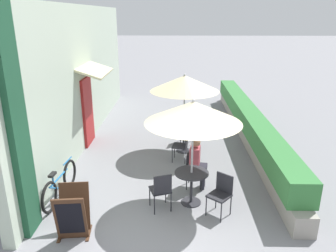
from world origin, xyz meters
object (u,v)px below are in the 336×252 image
object	(u,v)px
patio_table_near	(191,181)
cafe_chair_near_left	(192,167)
patio_umbrella_mid	(185,83)
bicycle_leaning	(60,184)
cafe_chair_near_right	(161,189)
coffee_cup_mid	(186,128)
cafe_chair_mid_left	(185,127)
patio_umbrella_near	(193,112)
patio_table_mid	(184,135)
cafe_chair_mid_right	(183,144)
menu_board	(73,213)
seated_patron_near_left	(197,161)
cafe_chair_near_back	(221,191)

from	to	relation	value
patio_table_near	cafe_chair_near_left	distance (m)	0.71
patio_umbrella_mid	bicycle_leaning	size ratio (longest dim) A/B	1.35
cafe_chair_near_right	coffee_cup_mid	xyz separation A→B (m)	(0.58, 3.04, 0.27)
cafe_chair_mid_left	patio_umbrella_near	bearing A→B (deg)	11.05
patio_table_near	patio_umbrella_near	xyz separation A→B (m)	(0.00, -0.00, 1.56)
cafe_chair_near_right	patio_umbrella_mid	world-z (taller)	patio_umbrella_mid
patio_table_mid	coffee_cup_mid	distance (m)	0.30
patio_umbrella_mid	cafe_chair_mid_right	world-z (taller)	patio_umbrella_mid
patio_table_near	bicycle_leaning	bearing A→B (deg)	177.75
menu_board	patio_table_near	bearing A→B (deg)	20.93
cafe_chair_near_left	cafe_chair_mid_left	xyz separation A→B (m)	(-0.10, 2.87, 0.00)
seated_patron_near_left	coffee_cup_mid	bearing A→B (deg)	-163.86
seated_patron_near_left	cafe_chair_near_back	xyz separation A→B (m)	(0.43, -1.09, -0.17)
patio_table_near	seated_patron_near_left	world-z (taller)	seated_patron_near_left
cafe_chair_near_back	bicycle_leaning	world-z (taller)	cafe_chair_near_back
cafe_chair_mid_left	bicycle_leaning	distance (m)	4.49
cafe_chair_near_back	cafe_chair_mid_left	xyz separation A→B (m)	(-0.64, 3.98, 0.00)
patio_table_near	patio_umbrella_mid	xyz separation A→B (m)	(-0.10, 2.87, 1.56)
cafe_chair_mid_right	bicycle_leaning	size ratio (longest dim) A/B	0.50
cafe_chair_mid_right	cafe_chair_near_back	bearing A→B (deg)	-153.62
cafe_chair_near_left	patio_table_near	bearing A→B (deg)	6.18
bicycle_leaning	menu_board	size ratio (longest dim) A/B	1.85
patio_umbrella_mid	cafe_chair_mid_left	bearing A→B (deg)	85.97
seated_patron_near_left	patio_table_mid	world-z (taller)	seated_patron_near_left
seated_patron_near_left	coffee_cup_mid	xyz separation A→B (m)	(-0.22, 2.04, 0.10)
cafe_chair_mid_left	cafe_chair_mid_right	distance (m)	1.42
patio_table_mid	cafe_chair_mid_left	world-z (taller)	cafe_chair_mid_left
patio_table_near	patio_umbrella_mid	size ratio (longest dim) A/B	0.32
patio_table_mid	bicycle_leaning	world-z (taller)	bicycle_leaning
seated_patron_near_left	cafe_chair_mid_right	xyz separation A→B (m)	(-0.31, 1.47, -0.17)
cafe_chair_near_back	cafe_chair_mid_right	world-z (taller)	same
patio_table_mid	cafe_chair_near_right	bearing A→B (deg)	-99.55
patio_table_near	patio_table_mid	distance (m)	2.87
seated_patron_near_left	patio_umbrella_mid	world-z (taller)	patio_umbrella_mid
patio_umbrella_mid	cafe_chair_mid_left	distance (m)	1.72
cafe_chair_near_back	patio_table_mid	distance (m)	3.34
patio_table_mid	cafe_chair_mid_right	bearing A→B (deg)	-94.03
cafe_chair_mid_right	menu_board	size ratio (longest dim) A/B	0.92
cafe_chair_near_back	bicycle_leaning	distance (m)	3.54
cafe_chair_near_back	coffee_cup_mid	size ratio (longest dim) A/B	9.67
cafe_chair_near_back	patio_umbrella_mid	world-z (taller)	patio_umbrella_mid
patio_table_near	cafe_chair_near_right	size ratio (longest dim) A/B	0.85
patio_umbrella_mid	cafe_chair_mid_left	world-z (taller)	patio_umbrella_mid
seated_patron_near_left	patio_table_mid	distance (m)	2.20
cafe_chair_near_back	bicycle_leaning	bearing A→B (deg)	31.80
cafe_chair_near_left	cafe_chair_near_back	size ratio (longest dim) A/B	1.00
cafe_chair_mid_right	coffee_cup_mid	distance (m)	0.63
patio_umbrella_near	patio_table_near	bearing A→B (deg)	116.57
patio_umbrella_mid	menu_board	world-z (taller)	patio_umbrella_mid
cafe_chair_near_back	cafe_chair_mid_left	size ratio (longest dim) A/B	1.00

